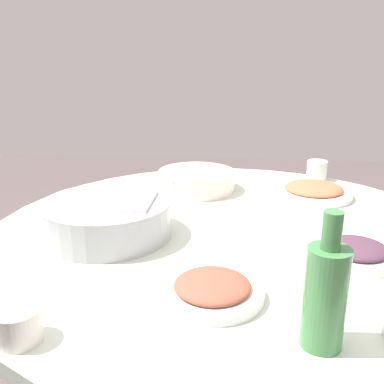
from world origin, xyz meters
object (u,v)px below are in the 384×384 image
(round_dining_table, at_px, (230,287))
(green_bottle, at_px, (324,294))
(dish_tofu_braise, at_px, (313,191))
(dish_stirfry, at_px, (211,289))
(rice_bowl, at_px, (106,218))
(dish_eggplant, at_px, (355,251))
(tea_cup_far, at_px, (17,325))
(soup_bowl, at_px, (196,181))
(tea_cup_side, at_px, (316,170))

(round_dining_table, distance_m, green_bottle, 0.53)
(dish_tofu_braise, bearing_deg, dish_stirfry, 65.49)
(rice_bowl, height_order, dish_stirfry, rice_bowl)
(dish_tofu_braise, relative_size, dish_eggplant, 1.25)
(green_bottle, bearing_deg, dish_stirfry, -34.58)
(rice_bowl, distance_m, tea_cup_far, 0.42)
(soup_bowl, distance_m, tea_cup_far, 0.85)
(green_bottle, height_order, tea_cup_far, green_bottle)
(round_dining_table, relative_size, dish_tofu_braise, 5.29)
(dish_stirfry, relative_size, tea_cup_far, 2.64)
(dish_tofu_braise, bearing_deg, dish_eggplant, 93.24)
(soup_bowl, height_order, dish_tofu_braise, soup_bowl)
(rice_bowl, bearing_deg, green_bottle, 139.66)
(soup_bowl, bearing_deg, round_dining_table, 109.93)
(green_bottle, bearing_deg, dish_eggplant, -112.89)
(rice_bowl, relative_size, tea_cup_side, 4.52)
(rice_bowl, height_order, tea_cup_far, rice_bowl)
(rice_bowl, relative_size, dish_tofu_braise, 1.34)
(dish_tofu_braise, relative_size, dish_stirfry, 1.22)
(dish_eggplant, bearing_deg, dish_tofu_braise, -86.76)
(round_dining_table, xyz_separation_m, tea_cup_far, (0.33, 0.48, 0.19))
(tea_cup_far, bearing_deg, round_dining_table, -124.70)
(soup_bowl, relative_size, tea_cup_far, 3.43)
(dish_stirfry, relative_size, green_bottle, 0.88)
(round_dining_table, relative_size, rice_bowl, 3.96)
(soup_bowl, bearing_deg, dish_tofu_braise, 175.04)
(soup_bowl, relative_size, tea_cup_side, 3.60)
(round_dining_table, relative_size, dish_eggplant, 6.60)
(soup_bowl, relative_size, dish_eggplant, 1.33)
(rice_bowl, distance_m, dish_stirfry, 0.38)
(rice_bowl, height_order, soup_bowl, rice_bowl)
(green_bottle, bearing_deg, soup_bowl, -71.19)
(dish_tofu_braise, xyz_separation_m, green_bottle, (0.11, 0.75, 0.07))
(round_dining_table, distance_m, dish_eggplant, 0.35)
(dish_eggplant, height_order, green_bottle, green_bottle)
(round_dining_table, bearing_deg, tea_cup_far, 55.30)
(dish_eggplant, distance_m, tea_cup_far, 0.70)
(dish_stirfry, distance_m, tea_cup_far, 0.34)
(tea_cup_far, height_order, tea_cup_side, tea_cup_side)
(rice_bowl, xyz_separation_m, green_bottle, (-0.45, 0.38, 0.04))
(tea_cup_side, bearing_deg, rice_bowl, 42.77)
(rice_bowl, distance_m, green_bottle, 0.60)
(rice_bowl, distance_m, dish_tofu_braise, 0.67)
(rice_bowl, xyz_separation_m, tea_cup_far, (0.02, 0.42, -0.02))
(green_bottle, relative_size, tea_cup_far, 3.02)
(rice_bowl, xyz_separation_m, tea_cup_side, (-0.60, -0.56, -0.01))
(dish_stirfry, height_order, tea_cup_far, tea_cup_far)
(dish_stirfry, bearing_deg, tea_cup_far, 28.11)
(soup_bowl, relative_size, dish_tofu_braise, 1.06)
(green_bottle, distance_m, tea_cup_far, 0.48)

